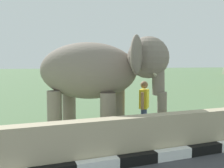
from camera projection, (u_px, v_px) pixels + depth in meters
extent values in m
cube|color=white|center=(98.00, 166.00, 5.05)|extent=(0.90, 0.20, 0.24)
cube|color=black|center=(137.00, 160.00, 5.37)|extent=(0.90, 0.20, 0.24)
cube|color=white|center=(173.00, 154.00, 5.68)|extent=(0.90, 0.20, 0.24)
cube|color=black|center=(204.00, 149.00, 6.00)|extent=(0.90, 0.20, 0.24)
cube|color=tan|center=(55.00, 147.00, 5.02)|extent=(28.00, 0.36, 1.00)
cylinder|color=gray|center=(118.00, 112.00, 7.75)|extent=(0.44, 0.44, 1.38)
cylinder|color=gray|center=(108.00, 118.00, 6.90)|extent=(0.44, 0.44, 1.38)
cylinder|color=gray|center=(69.00, 109.00, 8.29)|extent=(0.44, 0.44, 1.38)
cylinder|color=gray|center=(55.00, 114.00, 7.44)|extent=(0.44, 0.44, 1.38)
ellipsoid|color=gray|center=(86.00, 71.00, 7.49)|extent=(3.41, 3.20, 1.70)
sphere|color=gray|center=(148.00, 57.00, 6.87)|extent=(1.16, 1.16, 1.16)
ellipsoid|color=#D84C8C|center=(159.00, 52.00, 6.76)|extent=(0.68, 0.72, 0.44)
ellipsoid|color=gray|center=(148.00, 56.00, 7.64)|extent=(0.76, 0.85, 1.00)
ellipsoid|color=gray|center=(137.00, 55.00, 6.17)|extent=(0.76, 0.85, 1.00)
cylinder|color=gray|center=(158.00, 77.00, 6.82)|extent=(0.59, 0.61, 1.00)
cylinder|color=gray|center=(162.00, 106.00, 6.85)|extent=(0.41, 0.42, 0.82)
cone|color=beige|center=(158.00, 73.00, 7.09)|extent=(0.47, 0.53, 0.22)
cone|color=beige|center=(155.00, 74.00, 6.56)|extent=(0.47, 0.53, 0.22)
cylinder|color=navy|center=(144.00, 120.00, 7.79)|extent=(0.15, 0.15, 0.82)
cylinder|color=navy|center=(143.00, 122.00, 7.60)|extent=(0.15, 0.15, 0.82)
cube|color=yellow|center=(144.00, 99.00, 7.63)|extent=(0.44, 0.46, 0.58)
cylinder|color=#9E7251|center=(146.00, 99.00, 7.88)|extent=(0.17, 0.18, 0.53)
cylinder|color=#9E7251|center=(142.00, 101.00, 7.39)|extent=(0.14, 0.14, 0.52)
sphere|color=#9E7251|center=(144.00, 85.00, 7.60)|extent=(0.23, 0.23, 0.23)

